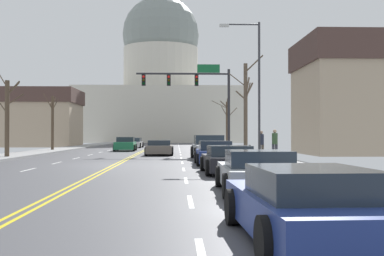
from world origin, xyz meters
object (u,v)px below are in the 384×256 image
object	(u,v)px
sedan_near_05	(305,206)
pedestrian_00	(261,142)
sedan_near_02	(215,153)
sedan_near_03	(228,160)
sedan_oncoming_01	(134,143)
bicycle_parked	(249,153)
sedan_near_00	(160,148)
street_lamp_right	(254,78)
sedan_oncoming_00	(125,144)
sedan_near_04	(257,173)
pickup_truck_near_01	(210,148)
pedestrian_01	(275,142)
signal_gantry	(196,88)

from	to	relation	value
sedan_near_05	pedestrian_00	xyz separation A→B (m)	(3.49, 23.39, 0.53)
pedestrian_00	sedan_near_02	bearing A→B (deg)	-123.02
sedan_near_03	sedan_oncoming_01	bearing A→B (deg)	100.82
bicycle_parked	sedan_near_00	bearing A→B (deg)	125.84
street_lamp_right	sedan_near_02	bearing A→B (deg)	-125.54
street_lamp_right	sedan_oncoming_00	bearing A→B (deg)	119.16
sedan_near_03	sedan_near_04	distance (m)	6.44
sedan_near_05	street_lamp_right	bearing A→B (deg)	82.72
pickup_truck_near_01	sedan_near_03	bearing A→B (deg)	-90.19
sedan_near_03	pedestrian_01	size ratio (longest dim) A/B	2.47
pickup_truck_near_01	sedan_near_02	size ratio (longest dim) A/B	1.26
sedan_near_02	pedestrian_01	bearing A→B (deg)	41.22
sedan_oncoming_01	bicycle_parked	size ratio (longest dim) A/B	2.59
sedan_near_03	sedan_oncoming_01	world-z (taller)	sedan_oncoming_01
pedestrian_01	sedan_near_05	bearing A→B (deg)	-100.49
pickup_truck_near_01	sedan_oncoming_01	size ratio (longest dim) A/B	1.18
signal_gantry	sedan_near_05	world-z (taller)	signal_gantry
sedan_oncoming_01	pedestrian_00	xyz separation A→B (m)	(10.36, -26.22, 0.52)
sedan_near_05	sedan_oncoming_01	xyz separation A→B (m)	(-6.86, 49.61, 0.01)
pickup_truck_near_01	pedestrian_01	world-z (taller)	pedestrian_01
sedan_near_00	sedan_oncoming_00	world-z (taller)	sedan_oncoming_00
pedestrian_01	sedan_near_02	bearing A→B (deg)	-138.78
signal_gantry	sedan_oncoming_00	world-z (taller)	signal_gantry
pickup_truck_near_01	signal_gantry	bearing A→B (deg)	92.90
sedan_near_05	pedestrian_01	world-z (taller)	pedestrian_01
sedan_near_00	pedestrian_00	xyz separation A→B (m)	(6.69, -6.51, 0.53)
signal_gantry	sedan_near_02	distance (m)	15.96
sedan_near_03	sedan_near_05	distance (m)	12.58
signal_gantry	bicycle_parked	bearing A→B (deg)	-76.56
sedan_near_04	bicycle_parked	distance (m)	16.03
sedan_near_00	sedan_oncoming_01	xyz separation A→B (m)	(-3.67, 19.71, 0.01)
sedan_near_03	pickup_truck_near_01	bearing A→B (deg)	89.81
sedan_near_00	pedestrian_01	xyz separation A→B (m)	(7.19, -8.32, 0.57)
sedan_near_03	sedan_near_05	xyz separation A→B (m)	(-0.22, -12.58, -0.00)
sedan_near_02	street_lamp_right	bearing A→B (deg)	54.46
sedan_near_05	pedestrian_01	bearing A→B (deg)	79.51
street_lamp_right	sedan_near_04	xyz separation A→B (m)	(-2.49, -15.82, -4.50)
sedan_near_03	pedestrian_01	bearing A→B (deg)	67.25
signal_gantry	sedan_oncoming_00	size ratio (longest dim) A/B	1.85
signal_gantry	sedan_oncoming_01	distance (m)	18.21
pickup_truck_near_01	bicycle_parked	xyz separation A→B (m)	(2.24, -2.04, -0.21)
signal_gantry	sedan_near_00	distance (m)	6.71
sedan_near_03	bicycle_parked	size ratio (longest dim) A/B	2.44
sedan_near_00	pedestrian_01	distance (m)	11.01
sedan_near_05	pedestrian_00	distance (m)	23.65
signal_gantry	sedan_oncoming_00	xyz separation A→B (m)	(-6.56, 5.75, -4.84)
sedan_near_04	sedan_oncoming_00	world-z (taller)	sedan_oncoming_00
street_lamp_right	sedan_near_02	distance (m)	6.43
signal_gantry	sedan_oncoming_01	world-z (taller)	signal_gantry
street_lamp_right	sedan_near_02	world-z (taller)	street_lamp_right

